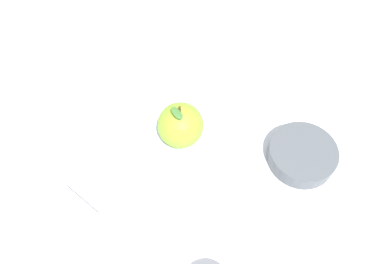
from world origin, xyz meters
TOP-DOWN VIEW (x-y plane):
  - ground_plane at (0.00, 0.00)m, footprint 2.40×2.40m
  - dinner_plate at (-0.05, 0.00)m, footprint 0.22×0.22m
  - apple at (-0.03, -0.01)m, footprint 0.08×0.08m
  - side_bowl at (-0.08, 0.19)m, footprint 0.11×0.11m
  - knife at (0.14, -0.07)m, footprint 0.07×0.19m

SIDE VIEW (x-z plane):
  - ground_plane at x=0.00m, z-range 0.00..0.00m
  - knife at x=0.14m, z-range 0.00..0.01m
  - dinner_plate at x=-0.05m, z-range 0.00..0.02m
  - side_bowl at x=-0.08m, z-range 0.00..0.03m
  - apple at x=-0.03m, z-range 0.01..0.10m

